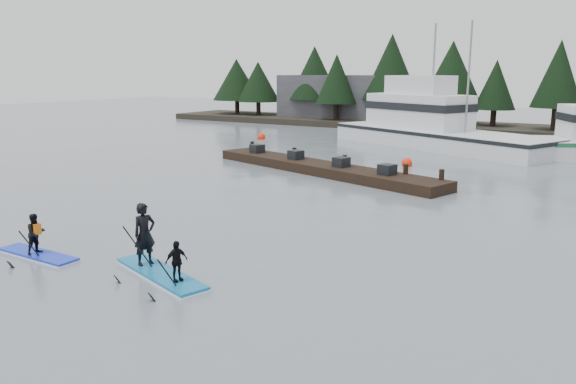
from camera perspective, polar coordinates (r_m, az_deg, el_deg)
The scene contains 10 objects.
ground at distance 15.94m, azimuth -11.49°, elevation -7.75°, with size 160.00×160.00×0.00m, color slate.
far_shore at distance 54.10m, azimuth 20.54°, elevation 6.00°, with size 70.00×8.00×0.60m, color #2D281E.
treeline at distance 54.13m, azimuth 20.51°, elevation 5.69°, with size 60.00×4.00×8.00m, color black, non-canonical shape.
waterfront_building at distance 60.09m, azimuth 7.75°, elevation 9.29°, with size 18.00×6.00×5.00m, color #4C4C51.
fishing_boat_large at distance 42.34m, azimuth 14.55°, elevation 5.48°, with size 17.57×11.22×9.72m.
floating_dock at distance 30.37m, azimuth 3.34°, elevation 2.44°, with size 15.42×2.06×0.51m, color black.
buoy_a at distance 45.72m, azimuth -2.74°, elevation 5.39°, with size 0.64×0.64×0.64m, color #FF2E0C.
buoy_b at distance 33.23m, azimuth 11.97°, elevation 2.59°, with size 0.62×0.62×0.62m, color #FF2E0C.
paddleboard_solo at distance 18.15m, azimuth -24.17°, elevation -4.64°, with size 2.90×1.01×1.80m.
paddleboard_duo at distance 15.52m, azimuth -13.30°, elevation -6.10°, with size 3.67×1.89×2.39m.
Camera 1 is at (10.38, -10.85, 5.35)m, focal length 35.00 mm.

